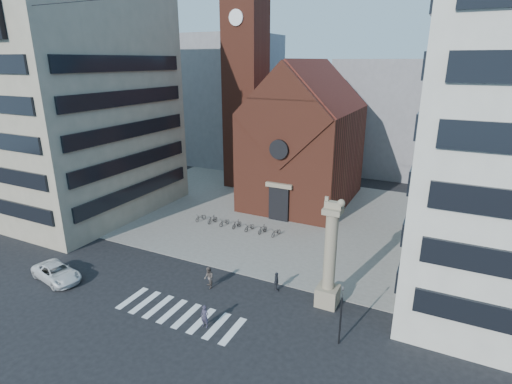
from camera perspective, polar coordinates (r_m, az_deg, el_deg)
ground at (r=33.63m, az=-8.53°, el=-13.90°), size 120.00×120.00×0.00m
piazza at (r=48.65m, az=4.22°, el=-3.18°), size 46.00×30.00×0.05m
zebra_crossing at (r=31.36m, az=-10.89°, el=-16.68°), size 10.20×3.20×0.01m
church at (r=51.88m, az=6.97°, el=7.26°), size 12.00×16.65×18.00m
campanile at (r=57.69m, az=-1.46°, el=16.24°), size 5.50×5.50×31.20m
building_left at (r=52.72m, az=-25.11°, el=11.40°), size 18.00×20.00×26.00m
bg_block_left at (r=73.32m, az=-4.06°, el=12.94°), size 16.00×14.00×22.00m
bg_block_mid at (r=69.47m, az=17.42°, el=10.21°), size 14.00×12.00×18.00m
bg_block_right at (r=65.53m, az=31.33°, el=10.63°), size 16.00×14.00×24.00m
lion_column at (r=30.52m, az=10.48°, el=-10.09°), size 1.63×1.60×8.68m
traffic_light at (r=27.40m, az=12.04°, el=-16.67°), size 0.13×0.16×4.30m
white_car at (r=38.42m, az=-26.59°, el=-10.27°), size 5.31×3.18×1.38m
pedestrian_0 at (r=29.32m, az=-7.33°, el=-17.22°), size 0.62×0.41×1.69m
pedestrian_1 at (r=33.55m, az=-6.76°, el=-12.06°), size 1.13×1.12×1.84m
pedestrian_2 at (r=33.00m, az=2.93°, el=-12.68°), size 0.76×1.06×1.66m
scooter_0 at (r=46.83m, az=-7.88°, el=-3.61°), size 0.90×1.68×0.84m
scooter_1 at (r=45.99m, az=-6.24°, el=-3.90°), size 0.78×1.61×0.93m
scooter_2 at (r=45.22m, az=-4.53°, el=-4.30°), size 0.90×1.68×0.84m
scooter_3 at (r=44.47m, az=-2.76°, el=-4.60°), size 0.78×1.61×0.93m
scooter_4 at (r=43.79m, az=-0.93°, el=-5.02°), size 0.90×1.68×0.84m
scooter_5 at (r=43.13m, az=0.96°, el=-5.34°), size 0.78×1.61×0.93m
scooter_6 at (r=42.55m, az=2.90°, el=-5.77°), size 0.90×1.68×0.84m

